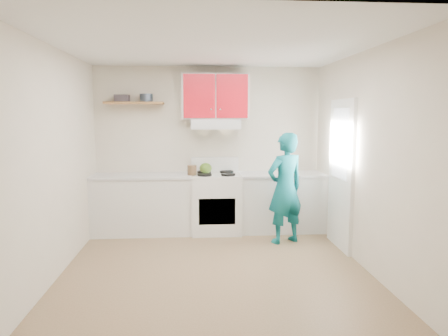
{
  "coord_description": "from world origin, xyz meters",
  "views": [
    {
      "loc": [
        -0.25,
        -4.73,
        1.84
      ],
      "look_at": [
        0.15,
        0.55,
        1.15
      ],
      "focal_mm": 32.85,
      "sensor_mm": 36.0,
      "label": 1
    }
  ],
  "objects": [
    {
      "name": "counter_left",
      "position": [
        -1.04,
        1.6,
        0.45
      ],
      "size": [
        1.52,
        0.6,
        0.9
      ],
      "primitive_type": "cube",
      "color": "silver",
      "rests_on": "floor"
    },
    {
      "name": "stove",
      "position": [
        0.1,
        1.57,
        0.46
      ],
      "size": [
        0.76,
        0.65,
        0.92
      ],
      "primitive_type": "cube",
      "color": "white",
      "rests_on": "floor"
    },
    {
      "name": "upper_cabinets",
      "position": [
        0.1,
        1.73,
        2.12
      ],
      "size": [
        1.02,
        0.33,
        0.7
      ],
      "primitive_type": "cube",
      "color": "red",
      "rests_on": "back_wall"
    },
    {
      "name": "silicone_mat",
      "position": [
        1.37,
        1.6,
        0.9
      ],
      "size": [
        0.33,
        0.28,
        0.01
      ],
      "primitive_type": "cube",
      "rotation": [
        0.0,
        0.0,
        -0.12
      ],
      "color": "red",
      "rests_on": "counter_right"
    },
    {
      "name": "crock",
      "position": [
        -0.27,
        1.51,
        0.99
      ],
      "size": [
        0.17,
        0.17,
        0.17
      ],
      "primitive_type": "cylinder",
      "rotation": [
        0.0,
        0.0,
        0.26
      ],
      "color": "#4A3420",
      "rests_on": "counter_left"
    },
    {
      "name": "person",
      "position": [
        1.06,
        0.96,
        0.8
      ],
      "size": [
        0.68,
        0.58,
        1.59
      ],
      "primitive_type": "imported",
      "rotation": [
        0.0,
        0.0,
        3.54
      ],
      "color": "#0B5F68",
      "rests_on": "floor"
    },
    {
      "name": "right_wall",
      "position": [
        1.8,
        0.0,
        1.3
      ],
      "size": [
        0.04,
        3.8,
        2.6
      ],
      "primitive_type": "cube",
      "color": "beige",
      "rests_on": "floor"
    },
    {
      "name": "left_wall",
      "position": [
        -1.8,
        0.0,
        1.3
      ],
      "size": [
        0.04,
        3.8,
        2.6
      ],
      "primitive_type": "cube",
      "color": "beige",
      "rests_on": "floor"
    },
    {
      "name": "front_wall",
      "position": [
        0.0,
        -1.9,
        1.3
      ],
      "size": [
        3.6,
        0.04,
        2.6
      ],
      "primitive_type": "cube",
      "color": "beige",
      "rests_on": "floor"
    },
    {
      "name": "books",
      "position": [
        -1.34,
        1.78,
        2.09
      ],
      "size": [
        0.23,
        0.17,
        0.11
      ],
      "primitive_type": "cube",
      "rotation": [
        0.0,
        0.0,
        -0.1
      ],
      "color": "#3B343B",
      "rests_on": "shelf"
    },
    {
      "name": "tin",
      "position": [
        -0.96,
        1.75,
        2.1
      ],
      "size": [
        0.23,
        0.23,
        0.12
      ],
      "primitive_type": "cylinder",
      "rotation": [
        0.0,
        0.0,
        0.14
      ],
      "color": "#333D4C",
      "rests_on": "shelf"
    },
    {
      "name": "door_glass",
      "position": [
        1.75,
        0.7,
        1.45
      ],
      "size": [
        0.01,
        0.55,
        0.95
      ],
      "primitive_type": "cube",
      "color": "white",
      "rests_on": "door"
    },
    {
      "name": "kettle",
      "position": [
        -0.06,
        1.67,
        1.0
      ],
      "size": [
        0.25,
        0.25,
        0.17
      ],
      "primitive_type": "ellipsoid",
      "rotation": [
        0.0,
        0.0,
        0.35
      ],
      "color": "#486D1E",
      "rests_on": "stove"
    },
    {
      "name": "floor",
      "position": [
        0.0,
        0.0,
        0.0
      ],
      "size": [
        3.8,
        3.8,
        0.0
      ],
      "primitive_type": "plane",
      "color": "brown",
      "rests_on": "ground"
    },
    {
      "name": "cutting_board",
      "position": [
        0.82,
        1.52,
        0.91
      ],
      "size": [
        0.35,
        0.3,
        0.02
      ],
      "primitive_type": "cube",
      "rotation": [
        0.0,
        0.0,
        -0.33
      ],
      "color": "olive",
      "rests_on": "counter_right"
    },
    {
      "name": "range_hood",
      "position": [
        0.1,
        1.68,
        1.7
      ],
      "size": [
        0.76,
        0.44,
        0.15
      ],
      "primitive_type": "cube",
      "color": "silver",
      "rests_on": "back_wall"
    },
    {
      "name": "door",
      "position": [
        1.78,
        0.7,
        1.02
      ],
      "size": [
        0.05,
        0.85,
        2.05
      ],
      "primitive_type": "cube",
      "color": "white",
      "rests_on": "floor"
    },
    {
      "name": "ceiling",
      "position": [
        0.0,
        0.0,
        2.6
      ],
      "size": [
        3.6,
        3.8,
        0.04
      ],
      "primitive_type": "cube",
      "color": "white",
      "rests_on": "floor"
    },
    {
      "name": "back_wall",
      "position": [
        0.0,
        1.9,
        1.3
      ],
      "size": [
        3.6,
        0.04,
        2.6
      ],
      "primitive_type": "cube",
      "color": "beige",
      "rests_on": "floor"
    },
    {
      "name": "counter_right",
      "position": [
        1.14,
        1.6,
        0.45
      ],
      "size": [
        1.32,
        0.6,
        0.9
      ],
      "primitive_type": "cube",
      "color": "silver",
      "rests_on": "floor"
    },
    {
      "name": "shelf",
      "position": [
        -1.15,
        1.75,
        2.02
      ],
      "size": [
        0.9,
        0.3,
        0.04
      ],
      "primitive_type": "cube",
      "color": "brown",
      "rests_on": "back_wall"
    }
  ]
}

